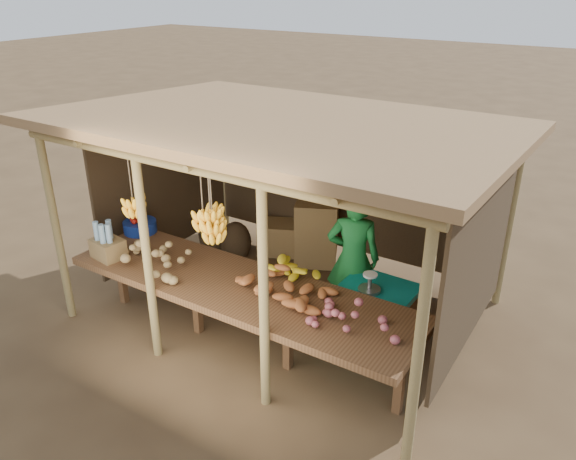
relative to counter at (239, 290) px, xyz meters
The scene contains 13 objects.
ground 1.20m from the counter, 90.00° to the left, with size 60.00×60.00×0.00m, color brown.
stall_structure 1.58m from the counter, 91.33° to the left, with size 4.70×3.50×2.43m.
counter is the anchor object (origin of this frame).
potato_heap 1.08m from the counter, behind, with size 0.94×0.57×0.36m, color #A38754, non-canonical shape.
sweet_potato_heap 0.51m from the counter, ahead, with size 0.93×0.56×0.36m, color #B3622E, non-canonical shape.
onion_heap 1.38m from the counter, ahead, with size 0.80×0.48×0.36m, color #B8595F, non-canonical shape.
banana_pile 0.59m from the counter, 49.91° to the left, with size 0.54×0.32×0.34m, color yellow, non-canonical shape.
tomato_basin 1.86m from the counter, 167.81° to the left, with size 0.40×0.40×0.21m.
bottle_box 1.64m from the counter, 169.79° to the right, with size 0.38×0.32×0.44m.
vendor 1.35m from the counter, 55.78° to the left, with size 0.60×0.39×1.63m, color #1B7D34.
tarp_crate 1.50m from the counter, 35.67° to the left, with size 0.79×0.69×0.92m.
carton_stack 2.22m from the counter, 103.03° to the left, with size 1.32×0.63×0.91m.
burlap_sacks 2.41m from the counter, 132.35° to the left, with size 0.85×0.45×0.60m.
Camera 1 is at (3.10, -4.91, 3.72)m, focal length 35.00 mm.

